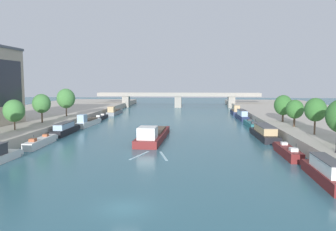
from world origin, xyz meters
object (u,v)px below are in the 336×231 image
at_px(moored_boat_right_downstream, 325,172).
at_px(moored_boat_right_far, 264,133).
at_px(barge_midriver, 153,135).
at_px(tree_left_third, 14,111).
at_px(moored_boat_right_midway, 242,116).
at_px(bridge_far, 178,98).
at_px(moored_boat_left_near, 88,122).
at_px(moored_boat_left_far, 101,117).
at_px(tree_left_far, 42,104).
at_px(moored_boat_left_second, 41,142).
at_px(moored_boat_right_near, 251,124).
at_px(tree_right_by_lamp, 295,109).
at_px(moored_boat_left_upstream, 114,112).
at_px(moored_boat_right_upstream, 236,112).
at_px(moored_boat_right_lone, 287,151).
at_px(moored_boat_left_end, 65,129).
at_px(tree_right_end_of_row, 315,110).
at_px(tree_left_midway, 66,98).
at_px(tree_right_distant, 283,105).

bearing_deg(moored_boat_right_downstream, moored_boat_right_far, 91.14).
height_order(barge_midriver, tree_left_third, tree_left_third).
bearing_deg(moored_boat_right_midway, bridge_far, 114.66).
xyz_separation_m(moored_boat_left_near, tree_left_third, (-7.22, -21.11, 4.59)).
height_order(moored_boat_left_far, tree_left_far, tree_left_far).
relative_size(moored_boat_left_second, moored_boat_right_near, 0.96).
bearing_deg(tree_right_by_lamp, moored_boat_right_downstream, -100.73).
distance_m(moored_boat_left_far, moored_boat_left_upstream, 14.79).
height_order(moored_boat_left_far, moored_boat_right_upstream, moored_boat_right_upstream).
relative_size(moored_boat_left_second, moored_boat_right_downstream, 0.94).
bearing_deg(moored_boat_right_far, moored_boat_left_far, 143.76).
xyz_separation_m(moored_boat_right_far, moored_boat_right_near, (0.47, 16.77, -0.48)).
xyz_separation_m(moored_boat_left_upstream, moored_boat_right_midway, (40.34, -12.74, 0.32)).
relative_size(moored_boat_left_far, bridge_far, 0.16).
distance_m(moored_boat_left_second, moored_boat_right_lone, 40.27).
relative_size(moored_boat_right_upstream, tree_left_third, 2.15).
bearing_deg(barge_midriver, moored_boat_right_near, 42.92).
bearing_deg(moored_boat_left_far, moored_boat_left_end, -90.27).
xyz_separation_m(moored_boat_left_second, moored_boat_left_end, (-0.65, 12.70, 0.37)).
height_order(tree_right_end_of_row, bridge_far, tree_right_end_of_row).
bearing_deg(moored_boat_left_upstream, tree_right_by_lamp, -42.11).
distance_m(moored_boat_left_end, moored_boat_right_upstream, 60.42).
relative_size(moored_boat_left_second, tree_left_midway, 1.55).
bearing_deg(barge_midriver, moored_boat_left_upstream, 111.28).
relative_size(moored_boat_right_downstream, moored_boat_right_midway, 0.93).
bearing_deg(moored_boat_right_lone, moored_boat_left_second, 172.61).
bearing_deg(tree_right_distant, moored_boat_right_near, 134.28).
relative_size(tree_left_far, tree_right_distant, 1.05).
bearing_deg(tree_left_far, moored_boat_right_lone, -23.93).
relative_size(moored_boat_left_second, moored_boat_right_far, 0.76).
distance_m(moored_boat_right_near, tree_right_by_lamp, 16.16).
distance_m(moored_boat_left_far, moored_boat_right_upstream, 44.39).
relative_size(moored_boat_left_far, moored_boat_right_midway, 0.86).
height_order(moored_boat_left_upstream, tree_left_midway, tree_left_midway).
bearing_deg(moored_boat_left_second, moored_boat_right_far, 14.39).
distance_m(barge_midriver, moored_boat_right_near, 29.74).
relative_size(moored_boat_left_end, tree_right_end_of_row, 1.96).
bearing_deg(tree_left_third, tree_left_midway, 88.88).
xyz_separation_m(moored_boat_left_end, tree_left_third, (-6.49, -8.05, 4.51)).
distance_m(moored_boat_left_second, tree_right_by_lamp, 48.20).
relative_size(moored_boat_left_far, moored_boat_right_lone, 1.04).
relative_size(barge_midriver, tree_right_end_of_row, 3.27).
relative_size(moored_boat_right_lone, tree_left_midway, 1.47).
bearing_deg(tree_right_by_lamp, moored_boat_right_far, -158.35).
height_order(barge_midriver, tree_left_far, tree_left_far).
bearing_deg(moored_boat_right_downstream, tree_left_far, 144.75).
xyz_separation_m(tree_left_third, tree_right_end_of_row, (53.80, -1.68, 0.66)).
relative_size(barge_midriver, moored_boat_left_far, 1.87).
distance_m(moored_boat_left_far, moored_boat_right_midway, 40.84).
distance_m(moored_boat_left_end, moored_boat_right_downstream, 51.19).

